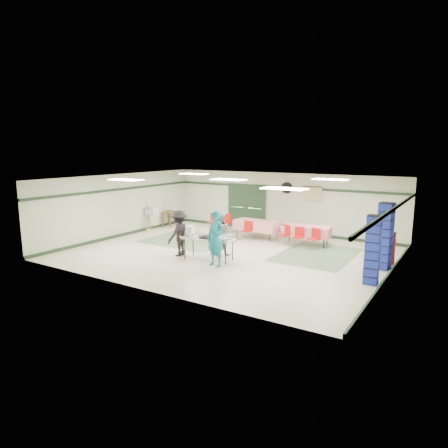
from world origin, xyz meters
The scene contains 42 objects.
floor centered at (0.00, 0.00, 0.00)m, with size 11.00×11.00×0.00m, color beige.
ceiling centered at (0.00, 0.00, 2.70)m, with size 11.00×11.00×0.00m, color silver.
wall_back centered at (0.00, 4.50, 1.35)m, with size 11.00×11.00×0.00m, color #B7C0A3.
wall_front centered at (0.00, -4.50, 1.35)m, with size 11.00×11.00×0.00m, color #B7C0A3.
wall_left centered at (-5.50, 0.00, 1.35)m, with size 9.00×9.00×0.00m, color #B7C0A3.
wall_right centered at (5.50, 0.00, 1.35)m, with size 9.00×9.00×0.00m, color #B7C0A3.
trim_back centered at (0.00, 4.47, 2.05)m, with size 11.00×0.06×0.10m, color #1B321D.
baseboard_back centered at (0.00, 4.47, 0.06)m, with size 11.00×0.06×0.12m, color #1B321D.
trim_left centered at (-5.47, 0.00, 2.05)m, with size 9.00×0.06×0.10m, color #1B321D.
baseboard_left centered at (-5.47, 0.00, 0.06)m, with size 9.00×0.06×0.12m, color #1B321D.
trim_right centered at (5.47, 0.00, 2.05)m, with size 9.00×0.06×0.10m, color #1B321D.
baseboard_right centered at (5.47, 0.00, 0.06)m, with size 9.00×0.06×0.12m, color #1B321D.
green_patch_a centered at (-2.50, 1.00, 0.00)m, with size 3.50×3.00×0.01m, color #63805E.
green_patch_b centered at (2.80, 1.50, 0.00)m, with size 2.50×3.50×0.01m, color #63805E.
double_door_left centered at (-2.20, 4.44, 1.05)m, with size 0.90×0.06×2.10m, color gray.
double_door_right centered at (-1.25, 4.44, 1.05)m, with size 0.90×0.06×2.10m, color gray.
door_frame centered at (-1.73, 4.42, 1.05)m, with size 2.00×0.03×2.15m, color #1B321D.
wall_fan centered at (0.30, 4.44, 2.05)m, with size 0.50×0.50×0.10m, color black.
scroll_banner centered at (1.50, 4.44, 1.85)m, with size 0.80×0.02×0.60m, color #D6B886.
serving_table centered at (-0.11, -1.12, 0.71)m, with size 1.85×0.94×0.76m.
sheet_tray_right centered at (0.40, -1.21, 0.77)m, with size 0.63×0.48×0.02m, color silver.
sheet_tray_mid centered at (-0.26, -1.00, 0.77)m, with size 0.62×0.47×0.02m, color silver.
sheet_tray_left centered at (-0.73, -1.25, 0.77)m, with size 0.64×0.48×0.02m, color silver.
baking_pan centered at (-0.13, -1.18, 0.80)m, with size 0.47×0.29×0.08m, color black.
foam_box_stack centered at (-0.91, -1.09, 0.93)m, with size 0.25×0.23×0.35m, color white.
volunteer_teal centered at (0.48, -1.58, 0.91)m, with size 0.66×0.43×1.81m, color #137384.
volunteer_grey centered at (-0.13, -0.35, 0.78)m, with size 0.75×0.59×1.55m, color gray.
volunteer_dark centered at (-1.31, -1.21, 0.82)m, with size 1.06×0.61×1.64m, color black.
dining_table_a centered at (1.90, 2.78, 0.57)m, with size 1.92×1.02×0.77m.
dining_table_b centered at (-0.30, 2.78, 0.57)m, with size 1.94×0.91×0.77m.
chair_a centered at (1.81, 2.20, 0.49)m, with size 0.41×0.41×0.80m.
chair_b centered at (1.23, 2.21, 0.50)m, with size 0.43×0.43×0.82m.
chair_c centered at (2.45, 2.20, 0.49)m, with size 0.46×0.46×0.81m.
chair_d centered at (-0.44, 2.21, 0.49)m, with size 0.40×0.40×0.81m.
chair_loose_a centered at (-2.11, 3.26, 0.51)m, with size 0.41×0.41×0.83m.
chair_loose_b centered at (-2.70, 3.06, 0.51)m, with size 0.43×0.44×0.83m.
crate_stack_blue_a centered at (5.15, 0.94, 1.06)m, with size 0.41×0.41×2.12m, color #182295.
crate_stack_red centered at (5.15, 1.72, 0.52)m, with size 0.40×0.40×1.04m, color #9D130F.
crate_stack_blue_b centered at (5.15, -0.75, 0.98)m, with size 0.38×0.38×1.97m, color #182295.
printer_table centered at (-5.15, 2.85, 0.63)m, with size 0.72×0.92×0.74m.
office_printer centered at (-5.15, 1.63, 0.94)m, with size 0.48×0.42×0.38m, color #BABAB5.
broom centered at (-5.23, 1.46, 0.70)m, with size 0.03×0.03×1.35m, color brown.
Camera 1 is at (7.38, -12.02, 3.73)m, focal length 32.00 mm.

